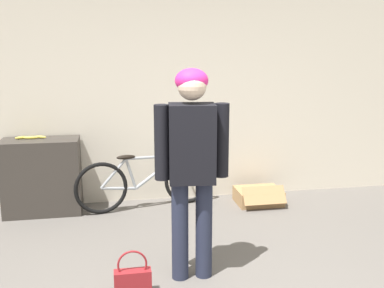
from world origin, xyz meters
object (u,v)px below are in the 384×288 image
object	(u,v)px
bicycle	(146,181)
banana	(30,137)
handbag	(133,280)
cardboard_box	(258,196)
person	(192,155)

from	to	relation	value
bicycle	banana	world-z (taller)	banana
handbag	banana	bearing A→B (deg)	116.74
bicycle	cardboard_box	distance (m)	1.41
banana	cardboard_box	xyz separation A→B (m)	(2.68, -0.20, -0.80)
person	cardboard_box	world-z (taller)	person
bicycle	banana	xyz separation A→B (m)	(-1.30, 0.13, 0.56)
person	handbag	xyz separation A→B (m)	(-0.51, -0.21, -0.94)
banana	handbag	world-z (taller)	banana
person	bicycle	xyz separation A→B (m)	(-0.24, 1.72, -0.73)
person	bicycle	distance (m)	1.88
bicycle	person	bearing A→B (deg)	-91.94
banana	handbag	distance (m)	2.43
bicycle	cardboard_box	world-z (taller)	bicycle
bicycle	cardboard_box	bearing A→B (deg)	-13.01
banana	cardboard_box	world-z (taller)	banana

